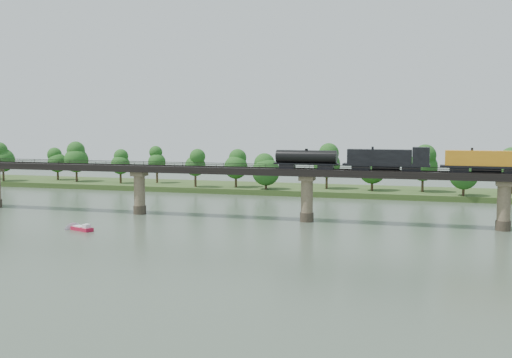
# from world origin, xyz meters

# --- Properties ---
(ground) EXTENTS (400.00, 400.00, 0.00)m
(ground) POSITION_xyz_m (0.00, 0.00, 0.00)
(ground) COLOR #384838
(ground) RESTS_ON ground
(far_bank) EXTENTS (300.00, 24.00, 1.60)m
(far_bank) POSITION_xyz_m (0.00, 85.00, 0.80)
(far_bank) COLOR #2E471C
(far_bank) RESTS_ON ground
(bridge) EXTENTS (236.00, 30.00, 11.50)m
(bridge) POSITION_xyz_m (0.00, 30.00, 5.46)
(bridge) COLOR #473A2D
(bridge) RESTS_ON ground
(bridge_superstructure) EXTENTS (220.00, 4.90, 0.75)m
(bridge_superstructure) POSITION_xyz_m (0.00, 30.00, 11.79)
(bridge_superstructure) COLOR black
(bridge_superstructure) RESTS_ON bridge
(far_treeline) EXTENTS (289.06, 17.54, 13.60)m
(far_treeline) POSITION_xyz_m (-8.21, 80.52, 8.83)
(far_treeline) COLOR #382619
(far_treeline) RESTS_ON far_bank
(freight_train) EXTENTS (72.41, 2.82, 4.98)m
(freight_train) POSITION_xyz_m (30.08, 30.00, 13.88)
(freight_train) COLOR black
(freight_train) RESTS_ON bridge
(motorboat) EXTENTS (5.47, 3.68, 1.44)m
(motorboat) POSITION_xyz_m (-40.68, 6.10, 0.49)
(motorboat) COLOR #B11432
(motorboat) RESTS_ON ground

